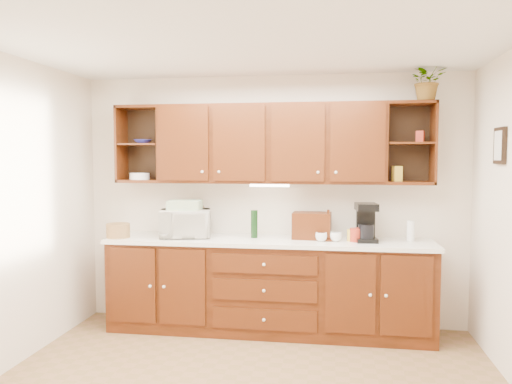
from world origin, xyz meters
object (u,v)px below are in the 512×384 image
(bread_box, at_px, (312,226))
(potted_plant, at_px, (428,81))
(coffee_maker, at_px, (366,223))
(microwave, at_px, (185,223))

(bread_box, bearing_deg, potted_plant, 2.61)
(bread_box, height_order, coffee_maker, coffee_maker)
(bread_box, relative_size, potted_plant, 0.99)
(bread_box, xyz_separation_m, coffee_maker, (0.53, -0.07, 0.05))
(bread_box, relative_size, coffee_maker, 1.01)
(potted_plant, bearing_deg, bread_box, 179.80)
(microwave, height_order, coffee_maker, coffee_maker)
(coffee_maker, height_order, potted_plant, potted_plant)
(bread_box, xyz_separation_m, potted_plant, (1.08, -0.00, 1.41))
(potted_plant, bearing_deg, coffee_maker, -173.47)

